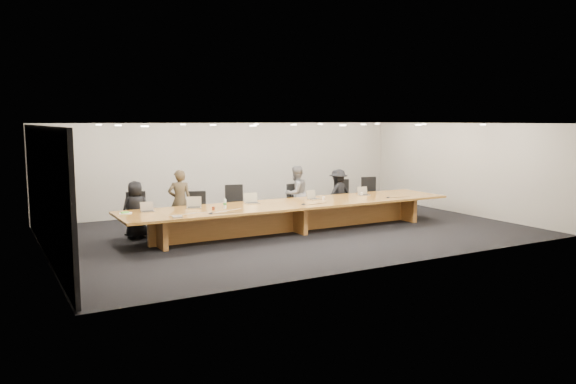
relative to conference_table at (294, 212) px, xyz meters
name	(u,v)px	position (x,y,z in m)	size (l,w,h in m)	color
ground	(294,231)	(0.00, 0.00, -0.52)	(12.00, 12.00, 0.00)	black
back_wall	(232,167)	(0.00, 4.00, 0.88)	(12.00, 0.02, 2.80)	silver
left_wall_panel	(45,193)	(-5.94, 0.00, 0.85)	(0.08, 7.84, 2.74)	black
conference_table	(294,212)	(0.00, 0.00, 0.00)	(9.00, 1.80, 0.75)	#955E20
chair_far_left	(138,214)	(-3.72, 1.26, 0.05)	(0.58, 0.58, 1.14)	black
chair_left	(198,211)	(-2.20, 1.17, 0.01)	(0.54, 0.54, 1.06)	black
chair_mid_left	(235,206)	(-1.10, 1.24, 0.06)	(0.59, 0.59, 1.17)	black
chair_mid_right	(298,202)	(0.90, 1.33, 0.02)	(0.55, 0.55, 1.08)	black
chair_right	(344,198)	(2.47, 1.27, 0.04)	(0.57, 0.57, 1.13)	black
chair_far_right	(372,195)	(3.52, 1.29, 0.05)	(0.58, 0.58, 1.15)	black
person_a	(136,210)	(-3.81, 1.12, 0.19)	(0.69, 0.45, 1.42)	black
person_b	(180,201)	(-2.65, 1.25, 0.30)	(0.60, 0.39, 1.64)	#382E1E
person_c	(296,194)	(0.75, 1.19, 0.28)	(0.78, 0.61, 1.60)	#5E5E61
person_d	(338,193)	(2.23, 1.22, 0.20)	(0.93, 0.53, 1.44)	black
laptop_a	(148,207)	(-3.71, 0.40, 0.35)	(0.30, 0.22, 0.24)	tan
laptop_b	(194,202)	(-2.56, 0.42, 0.37)	(0.36, 0.26, 0.28)	tan
laptop_c	(252,198)	(-1.00, 0.41, 0.37)	(0.35, 0.26, 0.28)	#B8AD8D
laptop_d	(314,195)	(0.80, 0.29, 0.36)	(0.32, 0.23, 0.25)	#B7AC8C
laptop_e	(364,191)	(2.49, 0.29, 0.35)	(0.32, 0.23, 0.25)	tan
water_bottle	(225,204)	(-1.93, -0.01, 0.34)	(0.07, 0.07, 0.23)	silver
amber_mug	(213,208)	(-2.27, -0.11, 0.27)	(0.07, 0.07, 0.09)	maroon
paper_cup_near	(324,198)	(0.98, 0.09, 0.27)	(0.07, 0.07, 0.08)	white
paper_cup_far	(362,194)	(2.37, 0.25, 0.28)	(0.08, 0.08, 0.10)	silver
notepad	(126,213)	(-4.23, 0.38, 0.24)	(0.28, 0.22, 0.02)	white
lime_gadget	(125,212)	(-4.24, 0.37, 0.26)	(0.17, 0.10, 0.03)	#53C033
av_box	(177,217)	(-3.35, -0.69, 0.25)	(0.21, 0.16, 0.03)	#A0A0A5
mic_left	(211,213)	(-2.52, -0.60, 0.25)	(0.13, 0.13, 0.03)	black
mic_center	(303,204)	(0.04, -0.42, 0.25)	(0.14, 0.14, 0.03)	black
mic_right	(388,197)	(2.74, -0.47, 0.25)	(0.13, 0.13, 0.03)	black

